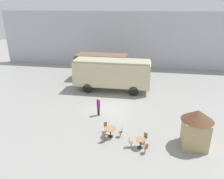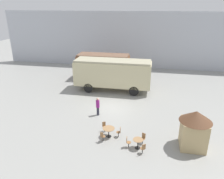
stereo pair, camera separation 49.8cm
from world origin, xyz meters
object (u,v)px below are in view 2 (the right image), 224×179
(passenger_coach_wooden, at_px, (103,64))
(visitor_person, at_px, (98,106))
(cafe_chair_0, at_px, (128,141))
(cafe_table_near, at_px, (138,142))
(cafe_table_mid, at_px, (109,130))
(ticket_kiosk, at_px, (194,128))
(passenger_coach_vintage, at_px, (113,73))

(passenger_coach_wooden, bearing_deg, visitor_person, -79.84)
(cafe_chair_0, xyz_separation_m, visitor_person, (-3.45, 4.53, 0.48))
(passenger_coach_wooden, bearing_deg, cafe_table_near, -68.08)
(passenger_coach_wooden, relative_size, visitor_person, 3.93)
(cafe_table_near, bearing_deg, cafe_table_mid, 155.89)
(passenger_coach_wooden, relative_size, ticket_kiosk, 2.37)
(passenger_coach_vintage, bearing_deg, cafe_chair_0, -73.79)
(visitor_person, height_order, ticket_kiosk, ticket_kiosk)
(cafe_table_near, distance_m, cafe_chair_0, 0.76)
(visitor_person, bearing_deg, cafe_table_near, -46.86)
(cafe_chair_0, bearing_deg, passenger_coach_vintage, 103.11)
(passenger_coach_vintage, xyz_separation_m, ticket_kiosk, (7.99, -10.23, -0.61))
(cafe_table_near, bearing_deg, cafe_chair_0, -176.90)
(cafe_chair_0, distance_m, visitor_person, 5.71)
(passenger_coach_vintage, bearing_deg, visitor_person, -91.70)
(cafe_chair_0, bearing_deg, visitor_person, 124.21)
(cafe_table_mid, xyz_separation_m, visitor_person, (-1.76, 3.39, 0.37))
(passenger_coach_wooden, relative_size, passenger_coach_vintage, 0.78)
(cafe_table_near, xyz_separation_m, ticket_kiosk, (3.98, 0.92, 1.10))
(cafe_table_mid, bearing_deg, passenger_coach_vintage, 98.84)
(cafe_table_near, height_order, cafe_chair_0, cafe_chair_0)
(cafe_table_near, height_order, ticket_kiosk, ticket_kiosk)
(cafe_table_mid, height_order, ticket_kiosk, ticket_kiosk)
(passenger_coach_wooden, relative_size, cafe_table_near, 9.32)
(passenger_coach_vintage, bearing_deg, passenger_coach_wooden, 117.44)
(cafe_table_mid, bearing_deg, visitor_person, 117.43)
(passenger_coach_wooden, relative_size, cafe_table_mid, 7.38)
(cafe_table_mid, bearing_deg, ticket_kiosk, -1.53)
(cafe_table_near, xyz_separation_m, visitor_person, (-4.20, 4.49, 0.43))
(cafe_chair_0, bearing_deg, passenger_coach_wooden, 106.29)
(cafe_chair_0, xyz_separation_m, ticket_kiosk, (4.73, 0.96, 1.16))
(passenger_coach_wooden, height_order, cafe_table_mid, passenger_coach_wooden)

